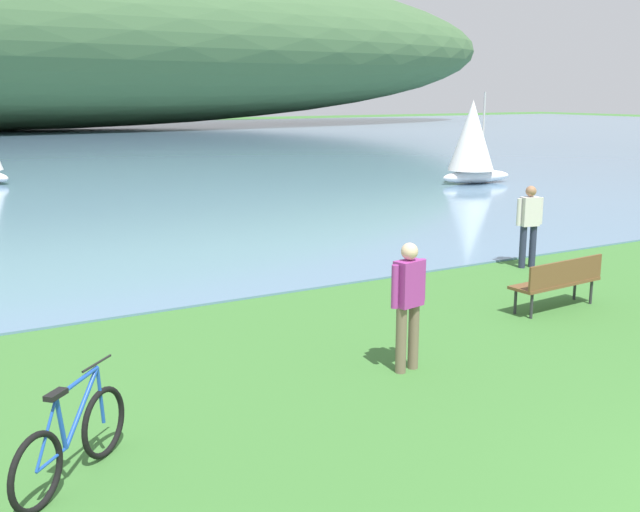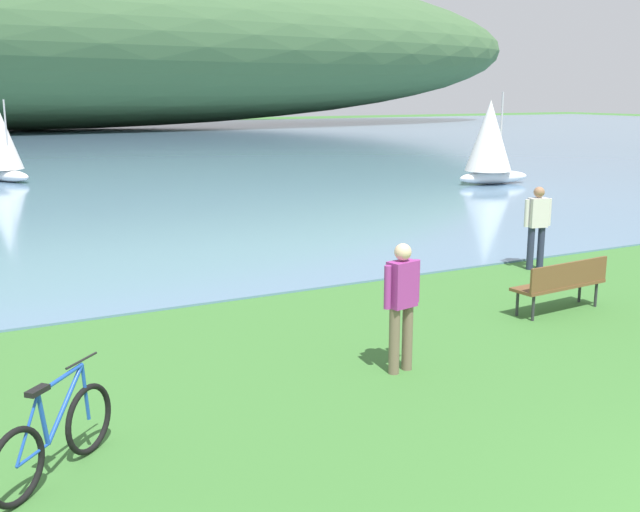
% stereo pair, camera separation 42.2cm
% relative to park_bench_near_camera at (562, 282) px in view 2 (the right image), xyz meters
% --- Properties ---
extents(bay_water, '(180.00, 80.00, 0.04)m').
position_rel_park_bench_near_camera_xyz_m(bay_water, '(-2.85, 43.20, -0.50)').
color(bay_water, '#5B7F9E').
rests_on(bay_water, ground).
extents(distant_hillside, '(111.53, 28.00, 17.08)m').
position_rel_park_bench_near_camera_xyz_m(distant_hillside, '(1.31, 68.64, 8.06)').
color(distant_hillside, '#42663D').
rests_on(distant_hillside, bay_water).
extents(park_bench_near_camera, '(1.83, 0.61, 0.88)m').
position_rel_park_bench_near_camera_xyz_m(park_bench_near_camera, '(0.00, 0.00, 0.00)').
color(park_bench_near_camera, brown).
rests_on(park_bench_near_camera, ground).
extents(bicycle_leaning_near_bench, '(1.33, 1.25, 1.01)m').
position_rel_park_bench_near_camera_xyz_m(bicycle_leaning_near_bench, '(-8.31, -1.76, -0.12)').
color(bicycle_leaning_near_bench, black).
rests_on(bicycle_leaning_near_bench, ground).
extents(person_at_shoreline, '(0.60, 0.29, 1.71)m').
position_rel_park_bench_near_camera_xyz_m(person_at_shoreline, '(1.85, 2.54, 0.46)').
color(person_at_shoreline, '#282D47').
rests_on(person_at_shoreline, ground).
extents(person_on_the_grass, '(0.60, 0.29, 1.71)m').
position_rel_park_bench_near_camera_xyz_m(person_on_the_grass, '(-3.88, -1.00, 0.46)').
color(person_on_the_grass, '#72604C').
rests_on(person_on_the_grass, ground).
extents(sailboat_nearest_to_shore, '(2.19, 2.83, 3.25)m').
position_rel_park_bench_near_camera_xyz_m(sailboat_nearest_to_shore, '(-6.14, 24.29, 1.05)').
color(sailboat_nearest_to_shore, white).
rests_on(sailboat_nearest_to_shore, bay_water).
extents(sailboat_toward_hillside, '(3.10, 2.01, 3.55)m').
position_rel_park_bench_near_camera_xyz_m(sailboat_toward_hillside, '(10.52, 14.17, 1.19)').
color(sailboat_toward_hillside, white).
rests_on(sailboat_toward_hillside, bay_water).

